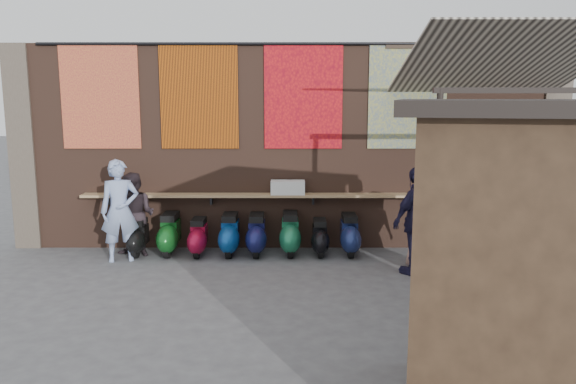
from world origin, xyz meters
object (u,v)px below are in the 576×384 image
object	(u,v)px
shelf_box	(288,187)
scooter_stool_7	(350,235)
scooter_stool_2	(198,237)
scooter_stool_4	(257,235)
scooter_stool_0	(139,237)
scooter_stool_5	(290,234)
scooter_stool_6	(320,237)
market_stall	(564,278)
shopper_tan	(421,226)
scooter_stool_3	(230,235)
scooter_stool_1	(170,234)
diner_left	(120,211)
shopper_navy	(418,221)
diner_right	(135,215)

from	to	relation	value
shelf_box	scooter_stool_7	bearing A→B (deg)	-13.09
scooter_stool_2	scooter_stool_4	bearing A→B (deg)	2.32
scooter_stool_0	scooter_stool_5	size ratio (longest dim) A/B	0.85
scooter_stool_4	scooter_stool_5	world-z (taller)	scooter_stool_5
shelf_box	scooter_stool_6	bearing A→B (deg)	-26.10
scooter_stool_6	market_stall	bearing A→B (deg)	-72.23
shelf_box	scooter_stool_4	world-z (taller)	shelf_box
shopper_tan	scooter_stool_2	bearing A→B (deg)	115.00
scooter_stool_4	scooter_stool_6	bearing A→B (deg)	-0.49
scooter_stool_3	scooter_stool_6	distance (m)	1.72
scooter_stool_0	scooter_stool_1	size ratio (longest dim) A/B	0.86
scooter_stool_1	scooter_stool_4	bearing A→B (deg)	-0.86
scooter_stool_1	diner_left	xyz separation A→B (m)	(-0.81, -0.41, 0.55)
shopper_navy	shopper_tan	world-z (taller)	shopper_navy
scooter_stool_4	diner_left	size ratio (longest dim) A/B	0.43
diner_right	scooter_stool_6	bearing A→B (deg)	13.20
scooter_stool_5	scooter_stool_3	bearing A→B (deg)	-178.83
shopper_tan	scooter_stool_6	bearing A→B (deg)	100.99
diner_left	scooter_stool_1	bearing A→B (deg)	9.37
shelf_box	shopper_tan	xyz separation A→B (m)	(2.34, -1.09, -0.51)
scooter_stool_3	diner_left	xyz separation A→B (m)	(-1.96, -0.39, 0.55)
scooter_stool_2	scooter_stool_7	xyz separation A→B (m)	(2.89, 0.06, 0.03)
shelf_box	scooter_stool_6	size ratio (longest dim) A/B	0.92
scooter_stool_1	scooter_stool_3	xyz separation A→B (m)	(1.16, -0.03, -0.00)
scooter_stool_6	market_stall	size ratio (longest dim) A/B	0.25
scooter_stool_7	shopper_navy	world-z (taller)	shopper_navy
scooter_stool_3	diner_right	size ratio (longest dim) A/B	0.52
shopper_navy	scooter_stool_6	bearing A→B (deg)	-70.02
shopper_navy	market_stall	world-z (taller)	market_stall
diner_left	market_stall	xyz separation A→B (m)	(5.51, -5.31, 0.49)
scooter_stool_4	market_stall	world-z (taller)	market_stall
scooter_stool_1	scooter_stool_2	size ratio (longest dim) A/B	1.12
scooter_stool_0	scooter_stool_7	bearing A→B (deg)	0.28
diner_right	shopper_tan	distance (m)	5.28
shopper_navy	market_stall	size ratio (longest dim) A/B	0.65
scooter_stool_3	diner_right	xyz separation A→B (m)	(-1.77, -0.07, 0.41)
shelf_box	scooter_stool_3	world-z (taller)	shelf_box
scooter_stool_7	shopper_navy	xyz separation A→B (m)	(1.01, -1.18, 0.54)
scooter_stool_0	market_stall	distance (m)	7.85
scooter_stool_2	shelf_box	bearing A→B (deg)	11.14
scooter_stool_2	scooter_stool_7	distance (m)	2.89
scooter_stool_2	diner_right	xyz separation A→B (m)	(-1.18, -0.03, 0.45)
scooter_stool_7	scooter_stool_5	bearing A→B (deg)	179.56
shelf_box	scooter_stool_1	size ratio (longest dim) A/B	0.79
scooter_stool_0	scooter_stool_3	xyz separation A→B (m)	(1.75, 0.00, 0.05)
shelf_box	market_stall	distance (m)	6.46
diner_left	scooter_stool_7	bearing A→B (deg)	-12.29
scooter_stool_2	diner_right	world-z (taller)	diner_right
shopper_tan	market_stall	distance (m)	4.94
scooter_stool_3	market_stall	distance (m)	6.79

